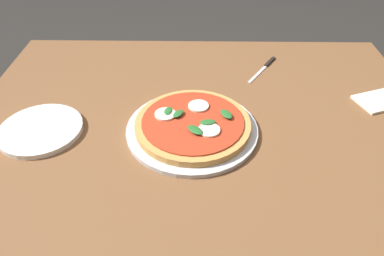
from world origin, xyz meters
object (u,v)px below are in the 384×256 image
(pizza, at_px, (193,124))
(plate_white, at_px, (41,130))
(dining_table, at_px, (200,148))
(serving_tray, at_px, (192,129))
(knife, at_px, (265,66))
(napkin, at_px, (380,101))

(pizza, distance_m, plate_white, 0.38)
(dining_table, distance_m, serving_tray, 0.12)
(plate_white, distance_m, knife, 0.70)
(pizza, height_order, napkin, pizza)
(pizza, xyz_separation_m, knife, (-0.23, -0.33, -0.02))
(dining_table, xyz_separation_m, pizza, (0.02, 0.04, 0.12))
(napkin, distance_m, knife, 0.35)
(dining_table, distance_m, plate_white, 0.42)
(serving_tray, distance_m, knife, 0.41)
(pizza, relative_size, knife, 1.79)
(napkin, height_order, knife, napkin)
(plate_white, bearing_deg, napkin, -170.81)
(plate_white, height_order, knife, plate_white)
(serving_tray, distance_m, napkin, 0.55)
(plate_white, xyz_separation_m, napkin, (-0.91, -0.15, -0.00))
(serving_tray, height_order, plate_white, plate_white)
(serving_tray, height_order, pizza, pizza)
(dining_table, relative_size, pizza, 4.29)
(dining_table, bearing_deg, pizza, 65.62)
(pizza, bearing_deg, napkin, -165.41)
(serving_tray, relative_size, pizza, 1.15)
(pizza, relative_size, plate_white, 1.39)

